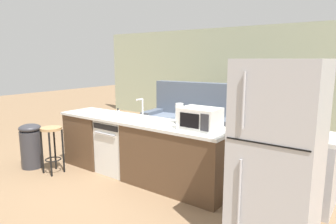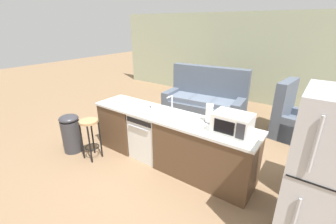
# 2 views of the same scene
# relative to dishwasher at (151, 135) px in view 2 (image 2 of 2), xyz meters

# --- Properties ---
(ground_plane) EXTENTS (24.00, 24.00, 0.00)m
(ground_plane) POSITION_rel_dishwasher_xyz_m (0.25, 0.00, -0.42)
(ground_plane) COLOR #896B4C
(wall_back) EXTENTS (10.00, 0.06, 2.60)m
(wall_back) POSITION_rel_dishwasher_xyz_m (0.55, 4.20, 0.88)
(wall_back) COLOR #A8B293
(wall_back) RESTS_ON ground_plane
(kitchen_counter) EXTENTS (2.94, 0.66, 0.90)m
(kitchen_counter) POSITION_rel_dishwasher_xyz_m (0.49, 0.00, -0.00)
(kitchen_counter) COLOR brown
(kitchen_counter) RESTS_ON ground_plane
(dishwasher) EXTENTS (0.58, 0.61, 0.84)m
(dishwasher) POSITION_rel_dishwasher_xyz_m (0.00, 0.00, 0.00)
(dishwasher) COLOR silver
(dishwasher) RESTS_ON ground_plane
(stove_range) EXTENTS (0.76, 0.68, 0.90)m
(stove_range) POSITION_rel_dishwasher_xyz_m (2.60, 0.55, 0.03)
(stove_range) COLOR #B7B7BC
(stove_range) RESTS_ON ground_plane
(refrigerator) EXTENTS (0.72, 0.73, 1.80)m
(refrigerator) POSITION_rel_dishwasher_xyz_m (2.60, -0.55, 0.48)
(refrigerator) COLOR #B7B7BC
(refrigerator) RESTS_ON ground_plane
(microwave) EXTENTS (0.50, 0.37, 0.28)m
(microwave) POSITION_rel_dishwasher_xyz_m (1.46, -0.00, 0.62)
(microwave) COLOR white
(microwave) RESTS_ON kitchen_counter
(sink_faucet) EXTENTS (0.07, 0.18, 0.30)m
(sink_faucet) POSITION_rel_dishwasher_xyz_m (0.37, 0.12, 0.61)
(sink_faucet) COLOR silver
(sink_faucet) RESTS_ON kitchen_counter
(paper_towel_roll) EXTENTS (0.14, 0.14, 0.28)m
(paper_towel_roll) POSITION_rel_dishwasher_xyz_m (1.05, 0.14, 0.62)
(paper_towel_roll) COLOR #4C4C51
(paper_towel_roll) RESTS_ON kitchen_counter
(soap_bottle) EXTENTS (0.06, 0.06, 0.18)m
(soap_bottle) POSITION_rel_dishwasher_xyz_m (0.18, -0.19, 0.55)
(soap_bottle) COLOR silver
(soap_bottle) RESTS_ON kitchen_counter
(kettle) EXTENTS (0.21, 0.17, 0.19)m
(kettle) POSITION_rel_dishwasher_xyz_m (2.43, 0.42, 0.56)
(kettle) COLOR silver
(kettle) RESTS_ON stove_range
(bar_stool) EXTENTS (0.32, 0.32, 0.74)m
(bar_stool) POSITION_rel_dishwasher_xyz_m (-0.80, -0.69, 0.11)
(bar_stool) COLOR tan
(bar_stool) RESTS_ON ground_plane
(trash_bin) EXTENTS (0.35, 0.35, 0.74)m
(trash_bin) POSITION_rel_dishwasher_xyz_m (-1.31, -0.75, -0.04)
(trash_bin) COLOR #333338
(trash_bin) RESTS_ON ground_plane
(couch) EXTENTS (2.08, 1.09, 1.27)m
(couch) POSITION_rel_dishwasher_xyz_m (-0.07, 2.29, -0.03)
(couch) COLOR #515B6B
(couch) RESTS_ON ground_plane
(armchair) EXTENTS (0.90, 0.95, 1.20)m
(armchair) POSITION_rel_dishwasher_xyz_m (1.95, 2.33, -0.07)
(armchair) COLOR #515B6B
(armchair) RESTS_ON ground_plane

